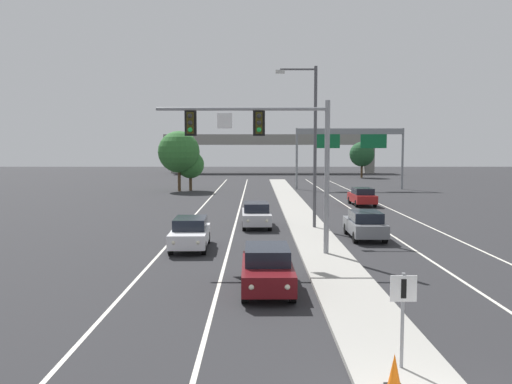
# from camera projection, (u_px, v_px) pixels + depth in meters

# --- Properties ---
(median_island) EXTENTS (2.40, 110.00, 0.15)m
(median_island) POSITION_uv_depth(u_px,v_px,m) (317.00, 245.00, 27.53)
(median_island) COLOR #9E9B93
(median_island) RESTS_ON ground
(lane_stripe_oncoming_center) EXTENTS (0.14, 100.00, 0.01)m
(lane_stripe_oncoming_center) POSITION_uv_depth(u_px,v_px,m) (232.00, 226.00, 34.49)
(lane_stripe_oncoming_center) COLOR silver
(lane_stripe_oncoming_center) RESTS_ON ground
(lane_stripe_receding_center) EXTENTS (0.14, 100.00, 0.01)m
(lane_stripe_receding_center) POSITION_uv_depth(u_px,v_px,m) (375.00, 226.00, 34.53)
(lane_stripe_receding_center) COLOR silver
(lane_stripe_receding_center) RESTS_ON ground
(edge_stripe_left) EXTENTS (0.14, 100.00, 0.01)m
(edge_stripe_left) POSITION_uv_depth(u_px,v_px,m) (182.00, 226.00, 34.48)
(edge_stripe_left) COLOR silver
(edge_stripe_left) RESTS_ON ground
(edge_stripe_right) EXTENTS (0.14, 100.00, 0.01)m
(edge_stripe_right) POSITION_uv_depth(u_px,v_px,m) (425.00, 226.00, 34.55)
(edge_stripe_right) COLOR silver
(edge_stripe_right) RESTS_ON ground
(overhead_signal_mast) EXTENTS (8.11, 0.44, 7.20)m
(overhead_signal_mast) POSITION_uv_depth(u_px,v_px,m) (269.00, 143.00, 24.54)
(overhead_signal_mast) COLOR gray
(overhead_signal_mast) RESTS_ON median_island
(median_sign_post) EXTENTS (0.60, 0.10, 2.20)m
(median_sign_post) POSITION_uv_depth(u_px,v_px,m) (400.00, 306.00, 11.89)
(median_sign_post) COLOR gray
(median_sign_post) RESTS_ON median_island
(street_lamp_median) EXTENTS (2.58, 0.28, 10.00)m
(street_lamp_median) POSITION_uv_depth(u_px,v_px,m) (309.00, 137.00, 32.62)
(street_lamp_median) COLOR #4C4C51
(street_lamp_median) RESTS_ON median_island
(car_oncoming_darkred) EXTENTS (1.86, 4.49, 1.58)m
(car_oncoming_darkred) POSITION_uv_depth(u_px,v_px,m) (265.00, 268.00, 18.98)
(car_oncoming_darkred) COLOR #5B0F14
(car_oncoming_darkred) RESTS_ON ground
(car_oncoming_white) EXTENTS (1.93, 4.51, 1.58)m
(car_oncoming_white) POSITION_uv_depth(u_px,v_px,m) (188.00, 233.00, 26.76)
(car_oncoming_white) COLOR silver
(car_oncoming_white) RESTS_ON ground
(car_oncoming_silver) EXTENTS (1.93, 4.51, 1.58)m
(car_oncoming_silver) POSITION_uv_depth(u_px,v_px,m) (254.00, 214.00, 34.07)
(car_oncoming_silver) COLOR #B7B7BC
(car_oncoming_silver) RESTS_ON ground
(car_receding_grey) EXTENTS (1.85, 4.48, 1.58)m
(car_receding_grey) POSITION_uv_depth(u_px,v_px,m) (362.00, 224.00, 29.73)
(car_receding_grey) COLOR slate
(car_receding_grey) RESTS_ON ground
(car_receding_red) EXTENTS (1.89, 4.50, 1.58)m
(car_receding_red) POSITION_uv_depth(u_px,v_px,m) (360.00, 196.00, 46.70)
(car_receding_red) COLOR maroon
(car_receding_red) RESTS_ON ground
(traffic_cone_median_nose) EXTENTS (0.36, 0.36, 0.74)m
(traffic_cone_median_nose) POSITION_uv_depth(u_px,v_px,m) (392.00, 371.00, 10.97)
(traffic_cone_median_nose) COLOR black
(traffic_cone_median_nose) RESTS_ON median_island
(highway_sign_gantry) EXTENTS (13.28, 0.42, 7.50)m
(highway_sign_gantry) POSITION_uv_depth(u_px,v_px,m) (347.00, 139.00, 64.25)
(highway_sign_gantry) COLOR gray
(highway_sign_gantry) RESTS_ON ground
(overpass_bridge) EXTENTS (42.40, 6.40, 7.65)m
(overpass_bridge) POSITION_uv_depth(u_px,v_px,m) (270.00, 144.00, 104.20)
(overpass_bridge) COLOR gray
(overpass_bridge) RESTS_ON ground
(tree_far_right_b) EXTENTS (4.21, 4.21, 6.09)m
(tree_far_right_b) POSITION_uv_depth(u_px,v_px,m) (359.00, 154.00, 89.16)
(tree_far_right_b) COLOR #4C3823
(tree_far_right_b) RESTS_ON ground
(tree_far_left_c) EXTENTS (4.89, 4.89, 7.07)m
(tree_far_left_c) POSITION_uv_depth(u_px,v_px,m) (176.00, 152.00, 61.46)
(tree_far_left_c) COLOR #4C3823
(tree_far_left_c) RESTS_ON ground
(tree_far_left_a) EXTENTS (3.28, 3.28, 4.74)m
(tree_far_left_a) POSITION_uv_depth(u_px,v_px,m) (188.00, 165.00, 62.47)
(tree_far_left_a) COLOR #4C3823
(tree_far_left_a) RESTS_ON ground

